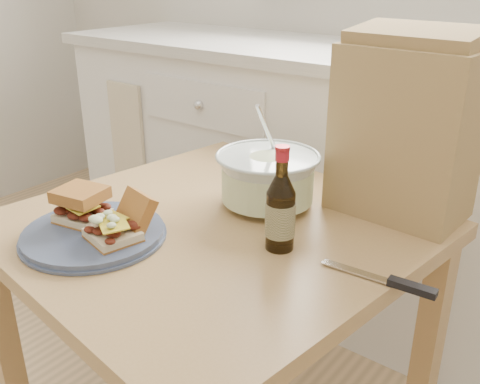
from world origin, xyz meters
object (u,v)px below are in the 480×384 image
Objects in this scene: dining_table at (214,262)px; paper_bag at (405,133)px; coleslaw_bowl at (267,180)px; plate at (94,234)px; beer_bottle at (280,211)px.

paper_bag is (0.29, 0.30, 0.28)m from dining_table.
coleslaw_bowl is 0.65× the size of paper_bag.
beer_bottle reaches higher than plate.
beer_bottle reaches higher than dining_table.
plate is 0.39m from beer_bottle.
plate is 0.40m from coleslaw_bowl.
plate is at bearing -117.98° from dining_table.
coleslaw_bowl is (0.04, 0.15, 0.16)m from dining_table.
plate is at bearing -127.66° from paper_bag.
plate is 0.78× the size of paper_bag.
paper_bag is at bearing 31.48° from coleslaw_bowl.
plate is 0.69m from paper_bag.
dining_table is at bearing -130.68° from paper_bag.
beer_bottle is at bearing -48.11° from coleslaw_bowl.
paper_bag is at bearing 86.02° from beer_bottle.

